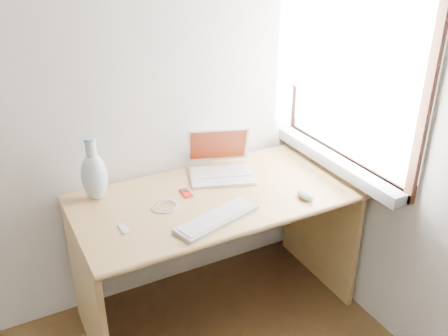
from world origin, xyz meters
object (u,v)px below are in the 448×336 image
laptop (218,165)px  vase (94,175)px  external_keyboard (218,218)px  desk (208,222)px

laptop → vase: bearing=-164.1°
external_keyboard → laptop: bearing=46.6°
laptop → vase: 0.64m
desk → external_keyboard: (-0.09, -0.29, 0.22)m
desk → laptop: laptop is taller
external_keyboard → desk: bearing=56.0°
laptop → external_keyboard: 0.45m
desk → vase: vase is taller
desk → vase: 0.64m
desk → laptop: size_ratio=3.58×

